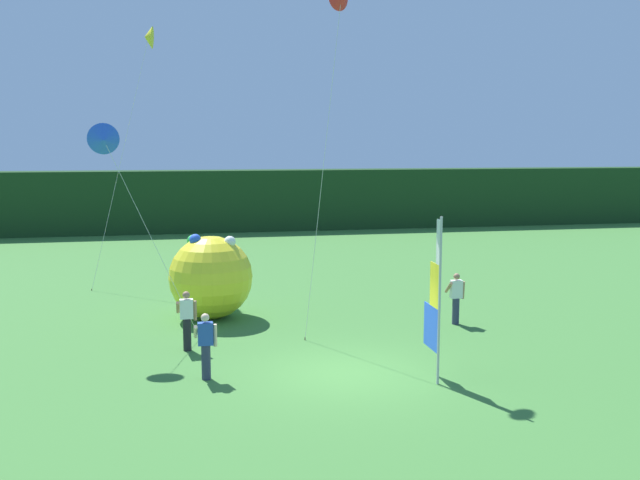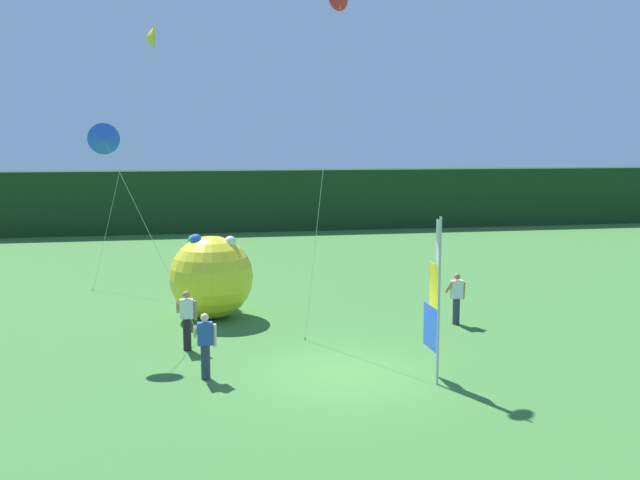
{
  "view_description": "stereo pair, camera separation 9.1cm",
  "coord_description": "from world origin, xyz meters",
  "px_view_note": "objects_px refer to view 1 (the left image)",
  "views": [
    {
      "loc": [
        -3.81,
        -16.29,
        5.61
      ],
      "look_at": [
        -0.08,
        2.62,
        2.96
      ],
      "focal_mm": 39.44,
      "sensor_mm": 36.0,
      "label": 1
    },
    {
      "loc": [
        -3.72,
        -16.3,
        5.61
      ],
      "look_at": [
        -0.08,
        2.62,
        2.96
      ],
      "focal_mm": 39.44,
      "sensor_mm": 36.0,
      "label": 2
    }
  ],
  "objects_px": {
    "person_mid_field": "(187,319)",
    "inflatable_balloon": "(211,277)",
    "person_near_banner": "(206,344)",
    "kite_blue_delta_1": "(104,140)",
    "banner_flag": "(435,302)",
    "person_far_left": "(456,297)",
    "kite_yellow_delta_2": "(148,38)"
  },
  "relations": [
    {
      "from": "kite_blue_delta_1",
      "to": "kite_yellow_delta_2",
      "type": "height_order",
      "value": "kite_yellow_delta_2"
    },
    {
      "from": "inflatable_balloon",
      "to": "kite_blue_delta_1",
      "type": "bearing_deg",
      "value": -142.82
    },
    {
      "from": "inflatable_balloon",
      "to": "kite_blue_delta_1",
      "type": "distance_m",
      "value": 5.69
    },
    {
      "from": "inflatable_balloon",
      "to": "kite_yellow_delta_2",
      "type": "height_order",
      "value": "kite_yellow_delta_2"
    },
    {
      "from": "person_near_banner",
      "to": "kite_blue_delta_1",
      "type": "relative_size",
      "value": 0.26
    },
    {
      "from": "kite_yellow_delta_2",
      "to": "person_far_left",
      "type": "bearing_deg",
      "value": -44.17
    },
    {
      "from": "person_far_left",
      "to": "inflatable_balloon",
      "type": "height_order",
      "value": "inflatable_balloon"
    },
    {
      "from": "person_far_left",
      "to": "banner_flag",
      "type": "bearing_deg",
      "value": -117.44
    },
    {
      "from": "person_mid_field",
      "to": "kite_blue_delta_1",
      "type": "distance_m",
      "value": 5.43
    },
    {
      "from": "person_far_left",
      "to": "inflatable_balloon",
      "type": "bearing_deg",
      "value": 163.25
    },
    {
      "from": "person_near_banner",
      "to": "person_far_left",
      "type": "height_order",
      "value": "person_far_left"
    },
    {
      "from": "kite_blue_delta_1",
      "to": "person_near_banner",
      "type": "bearing_deg",
      "value": -56.21
    },
    {
      "from": "person_near_banner",
      "to": "kite_yellow_delta_2",
      "type": "bearing_deg",
      "value": 97.09
    },
    {
      "from": "banner_flag",
      "to": "kite_yellow_delta_2",
      "type": "bearing_deg",
      "value": 116.28
    },
    {
      "from": "inflatable_balloon",
      "to": "kite_yellow_delta_2",
      "type": "bearing_deg",
      "value": 106.0
    },
    {
      "from": "inflatable_balloon",
      "to": "banner_flag",
      "type": "bearing_deg",
      "value": -55.16
    },
    {
      "from": "kite_yellow_delta_2",
      "to": "inflatable_balloon",
      "type": "bearing_deg",
      "value": -74.0
    },
    {
      "from": "person_near_banner",
      "to": "kite_blue_delta_1",
      "type": "height_order",
      "value": "kite_blue_delta_1"
    },
    {
      "from": "person_near_banner",
      "to": "person_mid_field",
      "type": "bearing_deg",
      "value": 99.64
    },
    {
      "from": "person_near_banner",
      "to": "person_far_left",
      "type": "bearing_deg",
      "value": 25.54
    },
    {
      "from": "person_mid_field",
      "to": "person_far_left",
      "type": "height_order",
      "value": "person_mid_field"
    },
    {
      "from": "inflatable_balloon",
      "to": "kite_blue_delta_1",
      "type": "relative_size",
      "value": 0.45
    },
    {
      "from": "kite_blue_delta_1",
      "to": "person_far_left",
      "type": "bearing_deg",
      "value": -0.2
    },
    {
      "from": "person_far_left",
      "to": "kite_yellow_delta_2",
      "type": "bearing_deg",
      "value": 135.83
    },
    {
      "from": "kite_blue_delta_1",
      "to": "kite_yellow_delta_2",
      "type": "distance_m",
      "value": 10.06
    },
    {
      "from": "person_near_banner",
      "to": "inflatable_balloon",
      "type": "distance_m",
      "value": 6.03
    },
    {
      "from": "person_mid_field",
      "to": "inflatable_balloon",
      "type": "distance_m",
      "value": 3.63
    },
    {
      "from": "person_mid_field",
      "to": "inflatable_balloon",
      "type": "xyz_separation_m",
      "value": [
        0.8,
        3.51,
        0.47
      ]
    },
    {
      "from": "banner_flag",
      "to": "person_near_banner",
      "type": "height_order",
      "value": "banner_flag"
    },
    {
      "from": "banner_flag",
      "to": "person_near_banner",
      "type": "bearing_deg",
      "value": 168.26
    },
    {
      "from": "person_near_banner",
      "to": "kite_blue_delta_1",
      "type": "xyz_separation_m",
      "value": [
        -2.54,
        3.79,
        4.85
      ]
    },
    {
      "from": "person_near_banner",
      "to": "person_mid_field",
      "type": "height_order",
      "value": "person_mid_field"
    }
  ]
}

